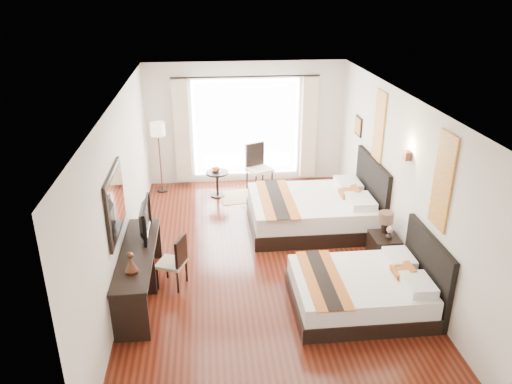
{
  "coord_description": "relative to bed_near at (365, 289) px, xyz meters",
  "views": [
    {
      "loc": [
        -0.89,
        -7.33,
        4.45
      ],
      "look_at": [
        -0.11,
        0.34,
        1.14
      ],
      "focal_mm": 35.0,
      "sensor_mm": 36.0,
      "label": 1
    }
  ],
  "objects": [
    {
      "name": "jute_rug",
      "position": [
        -1.42,
        4.21,
        -0.29
      ],
      "size": [
        1.21,
        0.91,
        0.01
      ],
      "primitive_type": "cube",
      "rotation": [
        0.0,
        0.0,
        0.14
      ],
      "color": "tan",
      "rests_on": "floor"
    },
    {
      "name": "bed_far",
      "position": [
        -0.19,
        2.62,
        0.05
      ],
      "size": [
        2.37,
        1.85,
        1.34
      ],
      "color": "black",
      "rests_on": "floor"
    },
    {
      "name": "bed_near",
      "position": [
        0.0,
        0.0,
        0.0
      ],
      "size": [
        1.99,
        1.55,
        1.12
      ],
      "color": "black",
      "rests_on": "floor"
    },
    {
      "name": "drape_right",
      "position": [
        0.14,
        5.05,
        0.99
      ],
      "size": [
        0.35,
        0.14,
        2.35
      ],
      "primitive_type": "cube",
      "color": "beige",
      "rests_on": "floor"
    },
    {
      "name": "art_panel_far",
      "position": [
        0.92,
        2.62,
        1.66
      ],
      "size": [
        0.03,
        0.5,
        1.35
      ],
      "primitive_type": "cube",
      "color": "#993116",
      "rests_on": "wall_headboard"
    },
    {
      "name": "window_glass",
      "position": [
        -1.31,
        5.15,
        1.01
      ],
      "size": [
        2.4,
        0.02,
        2.2
      ],
      "primitive_type": "cube",
      "color": "white",
      "rests_on": "wall_window"
    },
    {
      "name": "wall_headboard",
      "position": [
        0.94,
        1.42,
        1.11
      ],
      "size": [
        0.01,
        7.5,
        2.8
      ],
      "primitive_type": "cube",
      "color": "silver",
      "rests_on": "floor"
    },
    {
      "name": "window_chair",
      "position": [
        -1.06,
        4.57,
        0.03
      ],
      "size": [
        0.65,
        0.65,
        1.06
      ],
      "rotation": [
        0.0,
        0.0,
        -1.15
      ],
      "color": "tan",
      "rests_on": "floor"
    },
    {
      "name": "bronze_figurine",
      "position": [
        -3.3,
        0.06,
        0.6
      ],
      "size": [
        0.24,
        0.24,
        0.27
      ],
      "primitive_type": null,
      "rotation": [
        0.0,
        0.0,
        0.42
      ],
      "color": "#4C281B",
      "rests_on": "console_desk"
    },
    {
      "name": "mirror_glass",
      "position": [
        -3.5,
        0.64,
        1.26
      ],
      "size": [
        0.01,
        1.12,
        0.82
      ],
      "primitive_type": "cube",
      "color": "white",
      "rests_on": "mirror_frame"
    },
    {
      "name": "sheer_curtain",
      "position": [
        -1.31,
        5.09,
        1.01
      ],
      "size": [
        2.3,
        0.02,
        2.1
      ],
      "primitive_type": "cube",
      "color": "white",
      "rests_on": "wall_window"
    },
    {
      "name": "desk_chair",
      "position": [
        -2.81,
        0.84,
        -0.03
      ],
      "size": [
        0.52,
        0.52,
        0.86
      ],
      "rotation": [
        0.0,
        0.0,
        2.76
      ],
      "color": "tan",
      "rests_on": "floor"
    },
    {
      "name": "floor",
      "position": [
        -1.31,
        1.42,
        -0.3
      ],
      "size": [
        4.5,
        7.5,
        0.01
      ],
      "primitive_type": "cube",
      "color": "#3C120B",
      "rests_on": "ground"
    },
    {
      "name": "vase",
      "position": [
        0.7,
        1.04,
        0.27
      ],
      "size": [
        0.12,
        0.12,
        0.12
      ],
      "primitive_type": "imported",
      "rotation": [
        0.0,
        0.0,
        0.05
      ],
      "color": "black",
      "rests_on": "nightstand"
    },
    {
      "name": "mirror_frame",
      "position": [
        -3.53,
        0.64,
        1.26
      ],
      "size": [
        0.04,
        1.25,
        0.95
      ],
      "primitive_type": "cube",
      "color": "black",
      "rests_on": "wall_desk"
    },
    {
      "name": "console_desk",
      "position": [
        -3.3,
        0.64,
        0.09
      ],
      "size": [
        0.5,
        2.2,
        0.76
      ],
      "primitive_type": "cube",
      "color": "black",
      "rests_on": "floor"
    },
    {
      "name": "wall_sconce",
      "position": [
        0.88,
        1.16,
        1.63
      ],
      "size": [
        0.1,
        0.14,
        0.14
      ],
      "primitive_type": "cube",
      "color": "#4C281B",
      "rests_on": "wall_headboard"
    },
    {
      "name": "wall_entry",
      "position": [
        -1.31,
        -2.32,
        1.11
      ],
      "size": [
        4.5,
        0.01,
        2.8
      ],
      "primitive_type": "cube",
      "color": "silver",
      "rests_on": "floor"
    },
    {
      "name": "floor_lamp",
      "position": [
        -3.26,
        4.71,
        1.06
      ],
      "size": [
        0.32,
        0.32,
        1.6
      ],
      "color": "black",
      "rests_on": "floor"
    },
    {
      "name": "fruit_bowl",
      "position": [
        -2.05,
        4.3,
        0.31
      ],
      "size": [
        0.25,
        0.25,
        0.05
      ],
      "primitive_type": "imported",
      "rotation": [
        0.0,
        0.0,
        -0.35
      ],
      "color": "#402D17",
      "rests_on": "side_table"
    },
    {
      "name": "nightstand",
      "position": [
        0.68,
        1.16,
        -0.03
      ],
      "size": [
        0.43,
        0.54,
        0.52
      ],
      "primitive_type": "cube",
      "color": "black",
      "rests_on": "floor"
    },
    {
      "name": "ceiling",
      "position": [
        -1.31,
        1.42,
        2.5
      ],
      "size": [
        4.5,
        7.5,
        0.02
      ],
      "primitive_type": "cube",
      "color": "white",
      "rests_on": "wall_headboard"
    },
    {
      "name": "drape_left",
      "position": [
        -2.76,
        5.05,
        0.99
      ],
      "size": [
        0.35,
        0.14,
        2.35
      ],
      "primitive_type": "cube",
      "color": "beige",
      "rests_on": "floor"
    },
    {
      "name": "table_lamp",
      "position": [
        0.71,
        1.28,
        0.47
      ],
      "size": [
        0.25,
        0.25,
        0.39
      ],
      "color": "black",
      "rests_on": "nightstand"
    },
    {
      "name": "art_panel_near",
      "position": [
        0.92,
        0.0,
        1.66
      ],
      "size": [
        0.03,
        0.5,
        1.35
      ],
      "primitive_type": "cube",
      "color": "#993116",
      "rests_on": "wall_headboard"
    },
    {
      "name": "side_table",
      "position": [
        -2.02,
        4.29,
        -0.0
      ],
      "size": [
        0.5,
        0.5,
        0.57
      ],
      "primitive_type": "cylinder",
      "color": "black",
      "rests_on": "floor"
    },
    {
      "name": "wall_window",
      "position": [
        -1.31,
        5.17,
        1.11
      ],
      "size": [
        4.5,
        0.01,
        2.8
      ],
      "primitive_type": "cube",
      "color": "silver",
      "rests_on": "floor"
    },
    {
      "name": "wall_desk",
      "position": [
        -3.55,
        1.42,
        1.11
      ],
      "size": [
        0.01,
        7.5,
        2.8
      ],
      "primitive_type": "cube",
      "color": "silver",
      "rests_on": "floor"
    },
    {
      "name": "television",
      "position": [
        -3.28,
        1.19,
        0.72
      ],
      "size": [
        0.13,
        0.9,
        0.52
      ],
      "primitive_type": "imported",
      "rotation": [
        0.0,
        0.0,
        1.58
      ],
      "color": "black",
      "rests_on": "console_desk"
    }
  ]
}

